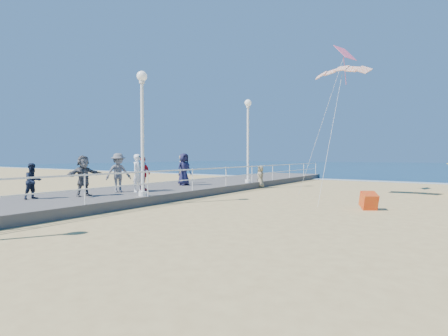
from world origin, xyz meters
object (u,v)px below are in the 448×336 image
Objects in this scene: spectator_5 at (83,176)px; beach_walker_c at (261,177)px; spectator_4 at (184,169)px; spectator_7 at (33,181)px; box_kite at (369,202)px; lamp_post_mid at (142,120)px; spectator_2 at (118,173)px; woman_holding_toddler at (138,173)px; spectator_3 at (142,174)px; lamp_post_far at (248,132)px; spectator_6 at (182,169)px; toddler_held at (143,165)px.

spectator_5 is 1.19× the size of beach_walker_c.
spectator_4 reaches higher than spectator_7.
spectator_5 is 11.77m from box_kite.
spectator_2 is (-2.15, 0.47, -2.34)m from lamp_post_mid.
woman_holding_toddler reaches higher than spectator_3.
woman_holding_toddler is 1.26× the size of spectator_7.
lamp_post_far reaches higher than spectator_6.
lamp_post_mid is 9.00m from lamp_post_far.
spectator_2 is 1.04× the size of spectator_6.
lamp_post_mid reaches higher than spectator_2.
spectator_4 reaches higher than spectator_6.
woman_holding_toddler is 2.01× the size of toddler_held.
box_kite is at bearing -107.30° from spectator_6.
woman_holding_toddler is 0.92m from spectator_2.
woman_holding_toddler is at bearing 128.55° from toddler_held.
spectator_2 is at bearing 153.51° from spectator_3.
spectator_2 is at bearing 166.68° from box_kite.
woman_holding_toddler is 0.97× the size of spectator_2.
spectator_5 is (-0.63, -2.49, -0.03)m from woman_holding_toddler.
spectator_7 is (-1.21, -4.68, -0.13)m from spectator_3.
lamp_post_far reaches higher than spectator_5.
woman_holding_toddler reaches higher than spectator_5.
woman_holding_toddler is 2.57m from spectator_5.
lamp_post_mid is 9.84m from box_kite.
toddler_held is 0.69m from spectator_3.
lamp_post_far is at bearing -18.25° from spectator_7.
spectator_5 is (-0.78, -2.64, -0.42)m from toddler_held.
spectator_7 is (0.22, -9.34, -0.17)m from spectator_6.
spectator_2 reaches higher than spectator_3.
spectator_5 is at bearing 171.24° from spectator_3.
toddler_held is (-1.26, -7.82, -1.96)m from lamp_post_far.
lamp_post_mid and lamp_post_far have the same top height.
lamp_post_far is at bearing -13.74° from spectator_3.
spectator_4 is at bearing 2.74° from woman_holding_toddler.
spectator_4 is (-0.82, 3.98, -0.36)m from toddler_held.
spectator_6 is at bearing 137.22° from box_kite.
spectator_4 reaches higher than spectator_3.
toddler_held is 0.51× the size of spectator_6.
lamp_post_far is at bearing -15.64° from toddler_held.
lamp_post_far is 4.80m from spectator_6.
beach_walker_c is at bearing 72.34° from lamp_post_far.
lamp_post_far is 8.16m from toddler_held.
beach_walker_c is (2.39, 11.55, -0.54)m from spectator_5.
lamp_post_far is 2.95× the size of woman_holding_toddler.
lamp_post_far reaches higher than beach_walker_c.
spectator_3 is 8.82m from beach_walker_c.
spectator_2 is 1.26× the size of beach_walker_c.
beach_walker_c is (2.50, 9.62, -0.59)m from spectator_2.
spectator_7 is 13.64m from beach_walker_c.
lamp_post_far reaches higher than woman_holding_toddler.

